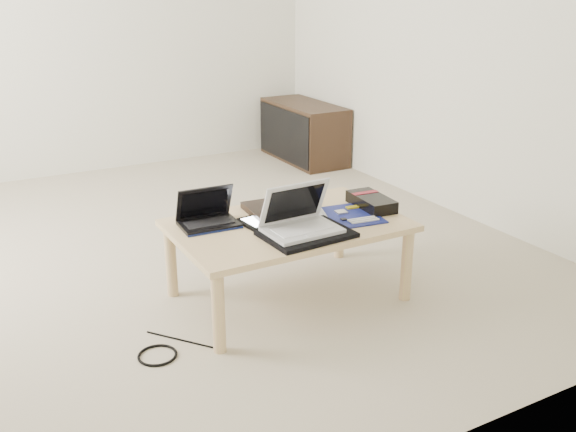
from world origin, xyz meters
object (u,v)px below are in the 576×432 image
gpu_box (371,202)px  white_laptop (300,220)px  coffee_table (288,232)px  netbook (208,217)px  media_cabinet (303,132)px

gpu_box → white_laptop: bearing=-164.3°
coffee_table → white_laptop: 0.20m
netbook → gpu_box: 0.85m
netbook → coffee_table: bearing=-24.3°
media_cabinet → gpu_box: bearing=-112.0°
white_laptop → gpu_box: (0.51, 0.14, -0.04)m
coffee_table → media_cabinet: (1.39, 2.25, -0.10)m
white_laptop → gpu_box: 0.53m
media_cabinet → gpu_box: 2.44m
netbook → white_laptop: 0.45m
coffee_table → media_cabinet: media_cabinet is taller
media_cabinet → white_laptop: (-1.42, -2.40, 0.22)m
media_cabinet → white_laptop: white_laptop is taller
coffee_table → netbook: netbook is taller
netbook → media_cabinet: bearing=50.2°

